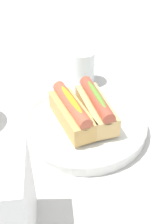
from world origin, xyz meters
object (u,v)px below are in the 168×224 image
Objects in this scene: water_glass at (82,68)px; napkin_box at (16,201)px; hotdog_back at (72,112)px; serving_bowl at (84,124)px; hotdog_front at (96,106)px.

napkin_box reaches higher than water_glass.
water_glass is at bearing -18.59° from hotdog_back.
hotdog_back is at bearing 97.46° from serving_bowl.
napkin_box reaches higher than hotdog_back.
hotdog_back is 1.05× the size of napkin_box.
water_glass is 0.46m from napkin_box.
hotdog_front is 1.70× the size of water_glass.
hotdog_back is (-0.01, 0.05, 0.00)m from hotdog_front.
napkin_box is (-0.21, 0.15, 0.06)m from serving_bowl.
hotdog_back is (-0.00, 0.03, 0.04)m from serving_bowl.
napkin_box is at bearing 145.31° from serving_bowl.
water_glass reaches higher than serving_bowl.
serving_bowl is 1.79× the size of hotdog_front.
water_glass is (0.20, -0.02, -0.01)m from hotdog_front.
hotdog_front is 0.98× the size of hotdog_back.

